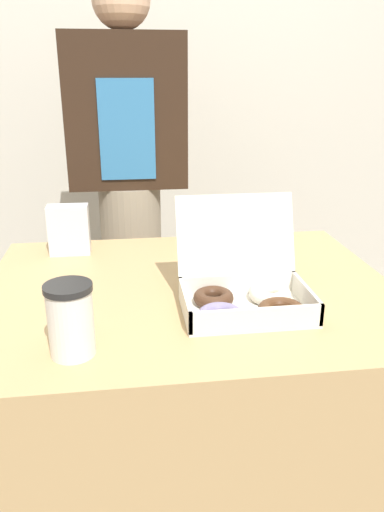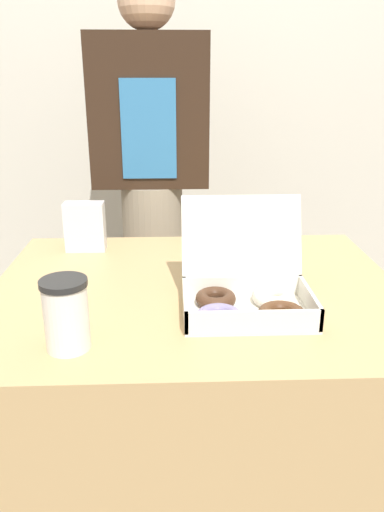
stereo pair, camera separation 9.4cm
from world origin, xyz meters
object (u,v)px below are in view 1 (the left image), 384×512
object	(u,v)px
donut_box	(246,293)
person_customer	(129,181)
coffee_cup	(71,320)
napkin_holder	(69,230)

from	to	relation	value
donut_box	person_customer	bearing A→B (deg)	105.88
donut_box	coffee_cup	size ratio (longest dim) A/B	1.98
coffee_cup	napkin_holder	distance (m)	0.58
napkin_holder	person_customer	xyz separation A→B (m)	(0.18, 0.43, 0.05)
person_customer	donut_box	bearing A→B (deg)	-74.12
donut_box	napkin_holder	size ratio (longest dim) A/B	1.93
napkin_holder	person_customer	size ratio (longest dim) A/B	0.09
donut_box	coffee_cup	xyz separation A→B (m)	(-0.37, -0.14, 0.03)
coffee_cup	person_customer	size ratio (longest dim) A/B	0.09
donut_box	person_customer	world-z (taller)	person_customer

